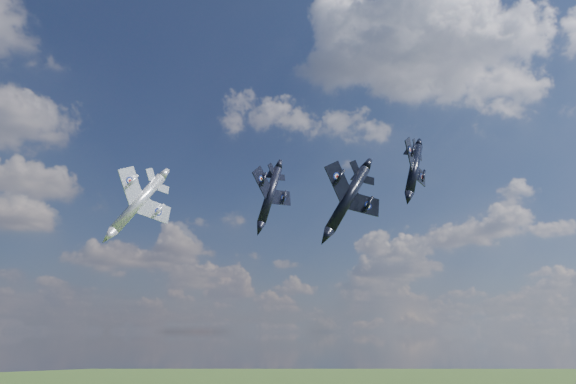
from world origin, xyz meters
TOP-DOWN VIEW (x-y plane):
  - jet_lead_navy at (7.58, 5.03)m, footprint 12.64×16.61m
  - jet_right_navy at (13.51, -1.78)m, footprint 13.21×15.17m
  - jet_high_navy at (13.48, 32.44)m, footprint 15.71×18.87m
  - jet_left_silver at (-13.60, 26.88)m, footprint 12.98×17.10m

SIDE VIEW (x-z plane):
  - jet_lead_navy at x=7.58m, z-range 77.26..86.10m
  - jet_left_silver at x=-13.60m, z-range 77.47..86.97m
  - jet_right_navy at x=13.51m, z-range 81.76..88.80m
  - jet_high_navy at x=13.48m, z-range 84.61..92.18m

